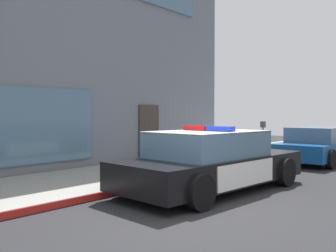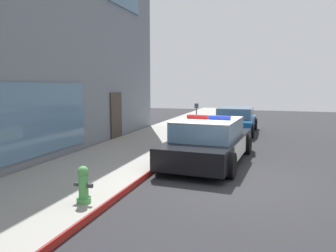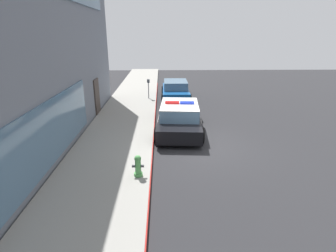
% 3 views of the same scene
% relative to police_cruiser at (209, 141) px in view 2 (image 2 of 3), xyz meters
% --- Properties ---
extents(ground, '(48.00, 48.00, 0.00)m').
position_rel_police_cruiser_xyz_m(ground, '(-2.06, -0.71, -0.68)').
color(ground, '#262628').
extents(sidewalk, '(48.00, 3.27, 0.15)m').
position_rel_police_cruiser_xyz_m(sidewalk, '(-2.06, 2.89, -0.61)').
color(sidewalk, gray).
rests_on(sidewalk, ground).
extents(curb_red_paint, '(28.80, 0.04, 0.14)m').
position_rel_police_cruiser_xyz_m(curb_red_paint, '(-2.06, 1.24, -0.61)').
color(curb_red_paint, maroon).
rests_on(curb_red_paint, ground).
extents(police_cruiser, '(5.05, 2.42, 1.49)m').
position_rel_police_cruiser_xyz_m(police_cruiser, '(0.00, 0.00, 0.00)').
color(police_cruiser, black).
rests_on(police_cruiser, ground).
extents(fire_hydrant, '(0.34, 0.39, 0.73)m').
position_rel_police_cruiser_xyz_m(fire_hydrant, '(-4.66, 1.64, -0.18)').
color(fire_hydrant, '#4C994C').
rests_on(fire_hydrant, sidewalk).
extents(car_down_street, '(4.29, 2.05, 1.29)m').
position_rel_police_cruiser_xyz_m(car_down_street, '(6.66, -0.14, -0.05)').
color(car_down_street, '#144C8C').
rests_on(car_down_street, ground).
extents(parking_meter, '(0.12, 0.18, 1.34)m').
position_rel_police_cruiser_xyz_m(parking_meter, '(6.16, 1.77, 0.40)').
color(parking_meter, slate).
rests_on(parking_meter, sidewalk).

